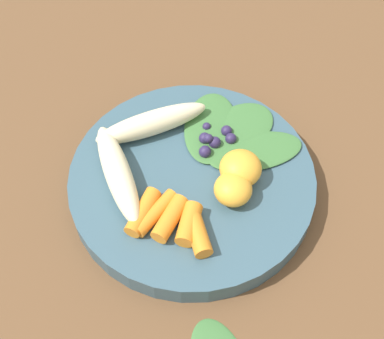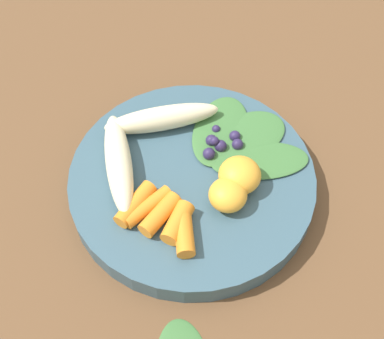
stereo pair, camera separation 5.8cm
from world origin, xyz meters
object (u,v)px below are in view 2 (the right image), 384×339
object	(u,v)px
orange_segment_near	(240,175)
bowl	(192,182)
banana_peeled_left	(119,162)
banana_peeled_right	(162,118)

from	to	relation	value
orange_segment_near	bowl	bearing A→B (deg)	56.77
bowl	banana_peeled_left	distance (m)	0.09
bowl	banana_peeled_left	size ratio (longest dim) A/B	2.04
bowl	banana_peeled_right	size ratio (longest dim) A/B	2.04
banana_peeled_right	orange_segment_near	size ratio (longest dim) A/B	2.94
banana_peeled_left	orange_segment_near	world-z (taller)	orange_segment_near
bowl	orange_segment_near	size ratio (longest dim) A/B	5.98
bowl	orange_segment_near	world-z (taller)	orange_segment_near
bowl	orange_segment_near	distance (m)	0.06
bowl	banana_peeled_right	bearing A→B (deg)	7.32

